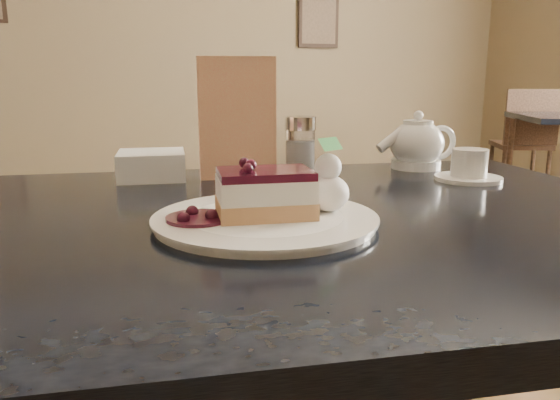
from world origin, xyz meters
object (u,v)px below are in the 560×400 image
object	(u,v)px
dessert_plate	(265,220)
cheesecake_slice	(265,193)
main_table	(259,269)
tea_set	(426,149)

from	to	relation	value
dessert_plate	cheesecake_slice	xyz separation A→B (m)	(0.00, 0.00, 0.04)
dessert_plate	cheesecake_slice	distance (m)	0.04
main_table	tea_set	distance (m)	0.54
main_table	dessert_plate	distance (m)	0.11
dessert_plate	tea_set	distance (m)	0.56
dessert_plate	tea_set	size ratio (longest dim) A/B	1.07
main_table	dessert_plate	world-z (taller)	dessert_plate
tea_set	main_table	bearing A→B (deg)	-148.62
dessert_plate	cheesecake_slice	size ratio (longest dim) A/B	2.19
dessert_plate	tea_set	bearing A→B (deg)	35.83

